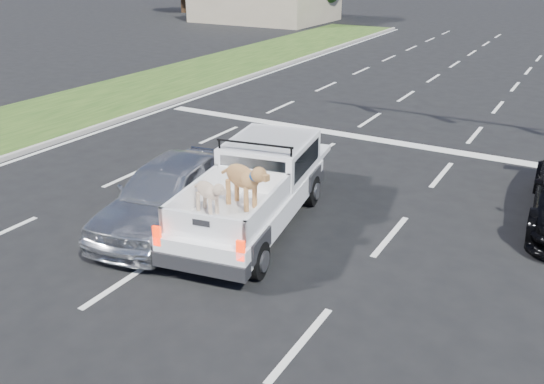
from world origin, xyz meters
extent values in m
plane|color=black|center=(0.00, 0.00, 0.00)|extent=(160.00, 160.00, 0.00)
cube|color=silver|center=(-5.25, 6.00, 0.01)|extent=(0.12, 60.00, 0.01)
cube|color=silver|center=(-1.75, 6.00, 0.01)|extent=(0.12, 60.00, 0.01)
cube|color=silver|center=(1.75, 6.00, 0.01)|extent=(0.12, 60.00, 0.01)
cube|color=silver|center=(-8.80, 6.00, 0.01)|extent=(0.15, 60.00, 0.01)
cube|color=silver|center=(0.00, 10.00, 0.01)|extent=(17.00, 0.45, 0.01)
cube|color=#1E4013|center=(-11.50, 6.00, 0.05)|extent=(5.00, 60.00, 0.10)
cube|color=#9B968E|center=(-9.05, 6.00, 0.07)|extent=(0.15, 60.00, 0.14)
cylinder|color=#332114|center=(-30.00, 38.00, 1.08)|extent=(0.44, 0.44, 2.16)
cylinder|color=#332114|center=(-24.00, 38.00, 1.08)|extent=(0.44, 0.44, 2.16)
cylinder|color=#332114|center=(-16.00, 38.00, 1.08)|extent=(0.44, 0.44, 2.16)
cylinder|color=black|center=(-1.35, 1.02, 0.35)|extent=(0.37, 0.73, 0.69)
cylinder|color=black|center=(0.21, 1.29, 0.35)|extent=(0.37, 0.73, 0.69)
cylinder|color=black|center=(-1.94, 4.34, 0.35)|extent=(0.37, 0.73, 0.69)
cylinder|color=black|center=(-0.38, 4.61, 0.35)|extent=(0.37, 0.73, 0.69)
cube|color=white|center=(-0.87, 2.86, 0.60)|extent=(2.54, 5.06, 0.47)
cube|color=white|center=(-1.07, 3.98, 1.23)|extent=(2.01, 2.36, 0.78)
cube|color=black|center=(-0.89, 2.96, 1.26)|extent=(1.40, 0.27, 0.57)
cylinder|color=black|center=(-0.91, 3.09, 1.80)|extent=(1.62, 0.33, 0.05)
cube|color=black|center=(-0.69, 1.81, 0.81)|extent=(2.00, 2.57, 0.05)
cube|color=white|center=(-1.45, 1.67, 1.08)|extent=(0.47, 2.30, 0.47)
cube|color=white|center=(0.08, 1.94, 1.08)|extent=(0.47, 2.30, 0.47)
cube|color=white|center=(-0.49, 0.70, 1.08)|extent=(1.61, 0.35, 0.47)
cube|color=#FA2305|center=(-1.22, 0.37, 0.87)|extent=(0.15, 0.08, 0.36)
cube|color=#FA2305|center=(0.31, 0.64, 0.87)|extent=(0.15, 0.08, 0.36)
cube|color=black|center=(-0.47, 0.57, 0.44)|extent=(1.77, 0.57, 0.27)
imported|color=silver|center=(-2.45, 2.18, 0.74)|extent=(2.45, 4.57, 1.48)
camera|label=1|loc=(4.85, -6.26, 5.38)|focal=38.00mm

